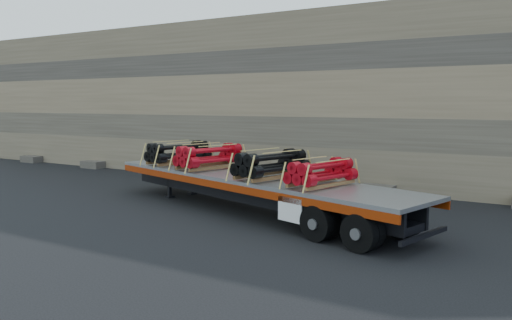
{
  "coord_description": "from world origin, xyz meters",
  "views": [
    {
      "loc": [
        7.26,
        -13.17,
        3.36
      ],
      "look_at": [
        -1.09,
        1.1,
        1.46
      ],
      "focal_mm": 35.0,
      "sensor_mm": 36.0,
      "label": 1
    }
  ],
  "objects_px": {
    "trailer": "(251,194)",
    "bundle_midfront": "(210,157)",
    "bundle_front": "(178,153)",
    "bundle_midrear": "(271,165)",
    "bundle_rear": "(321,173)"
  },
  "relations": [
    {
      "from": "bundle_front",
      "to": "trailer",
      "type": "bearing_deg",
      "value": 0.0
    },
    {
      "from": "bundle_midfront",
      "to": "bundle_rear",
      "type": "distance_m",
      "value": 4.8
    },
    {
      "from": "trailer",
      "to": "bundle_midrear",
      "type": "bearing_deg",
      "value": -0.0
    },
    {
      "from": "trailer",
      "to": "bundle_midrear",
      "type": "relative_size",
      "value": 5.22
    },
    {
      "from": "trailer",
      "to": "bundle_midfront",
      "type": "distance_m",
      "value": 2.25
    },
    {
      "from": "bundle_midfront",
      "to": "bundle_midrear",
      "type": "relative_size",
      "value": 1.0
    },
    {
      "from": "trailer",
      "to": "bundle_front",
      "type": "bearing_deg",
      "value": 180.0
    },
    {
      "from": "trailer",
      "to": "bundle_midrear",
      "type": "xyz_separation_m",
      "value": [
        0.86,
        -0.26,
        0.97
      ]
    },
    {
      "from": "bundle_front",
      "to": "bundle_midfront",
      "type": "distance_m",
      "value": 1.86
    },
    {
      "from": "bundle_midfront",
      "to": "bundle_rear",
      "type": "xyz_separation_m",
      "value": [
        4.6,
        -1.38,
        -0.05
      ]
    },
    {
      "from": "bundle_rear",
      "to": "bundle_midrear",
      "type": "bearing_deg",
      "value": 180.0
    },
    {
      "from": "bundle_front",
      "to": "bundle_rear",
      "type": "xyz_separation_m",
      "value": [
        6.38,
        -1.92,
        -0.04
      ]
    },
    {
      "from": "bundle_midfront",
      "to": "bundle_midrear",
      "type": "bearing_deg",
      "value": 0.0
    },
    {
      "from": "bundle_midrear",
      "to": "bundle_rear",
      "type": "distance_m",
      "value": 1.88
    },
    {
      "from": "bundle_midfront",
      "to": "bundle_rear",
      "type": "height_order",
      "value": "bundle_midfront"
    }
  ]
}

